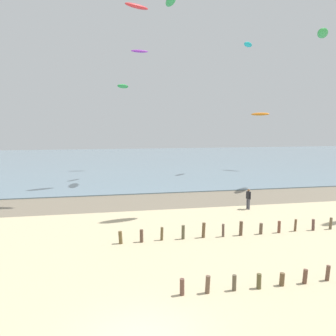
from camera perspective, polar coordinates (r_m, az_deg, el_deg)
The scene contains 11 objects.
wet_sand_strip at distance 30.27m, azimuth -9.09°, elevation -5.91°, with size 120.00×6.55×0.01m, color #7A6D59.
sea at distance 68.10m, azimuth -10.41°, elevation 1.29°, with size 160.00×70.00×0.10m, color slate.
groyne_mid at distance 22.43m, azimuth 16.91°, elevation -9.70°, with size 20.41×0.34×0.94m.
person_by_waterline at distance 28.23m, azimuth 13.61°, elevation -5.06°, with size 0.29×0.56×1.71m.
kite_aloft_0 at distance 40.08m, azimuth -5.40°, elevation 25.89°, with size 2.92×0.93×0.47m, color red.
kite_aloft_1 at distance 53.58m, azimuth 15.53°, elevation 8.90°, with size 2.87×0.92×0.46m, color orange.
kite_aloft_4 at distance 53.85m, azimuth -4.90°, elevation 19.33°, with size 2.64×0.84×0.42m, color purple.
kite_aloft_6 at distance 51.17m, azimuth 13.56°, elevation 19.88°, with size 2.61×0.83×0.42m, color #19B2B7.
kite_aloft_7 at distance 43.55m, azimuth -7.73°, elevation 13.72°, with size 2.32×0.74×0.37m, color green.
kite_aloft_9 at distance 42.75m, azimuth 0.46°, elevation 26.70°, with size 3.29×1.05×0.53m, color green.
kite_aloft_12 at distance 41.70m, azimuth 25.00°, elevation 20.22°, with size 3.38×1.08×0.54m, color green.
Camera 1 is at (-1.08, -9.57, 6.74)m, focal length 35.55 mm.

